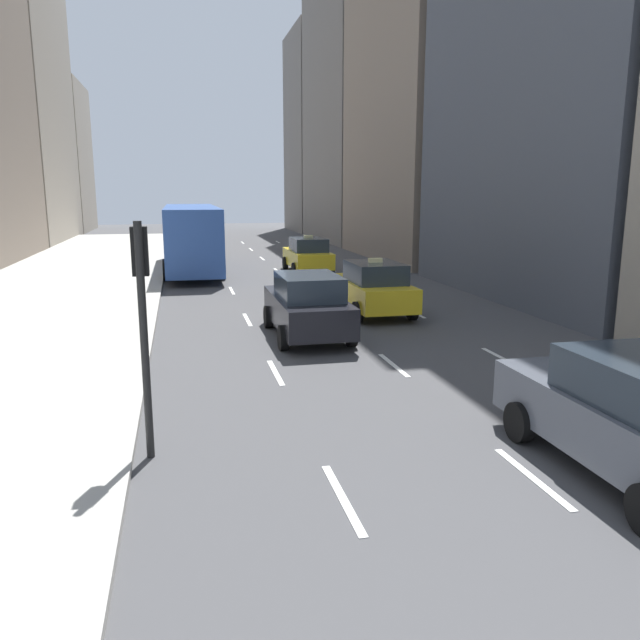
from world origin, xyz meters
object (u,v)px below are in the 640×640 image
(sedan_silver_behind, at_px, (638,418))
(city_bus, at_px, (191,236))
(taxi_second, at_px, (373,287))
(sedan_black_near, at_px, (307,305))
(traffic_light_pole, at_px, (142,302))
(taxi_lead, at_px, (308,255))

(sedan_silver_behind, bearing_deg, city_bus, 102.61)
(taxi_second, bearing_deg, sedan_silver_behind, -90.00)
(sedan_black_near, bearing_deg, taxi_second, 45.75)
(taxi_second, xyz_separation_m, traffic_light_pole, (-6.75, -10.13, 1.53))
(sedan_black_near, bearing_deg, sedan_silver_behind, -73.68)
(sedan_black_near, height_order, city_bus, city_bus)
(taxi_lead, bearing_deg, taxi_second, -90.00)
(taxi_second, xyz_separation_m, city_bus, (-5.61, 12.65, 0.91))
(taxi_lead, bearing_deg, sedan_black_near, -101.48)
(sedan_black_near, relative_size, city_bus, 0.39)
(taxi_second, distance_m, sedan_silver_behind, 12.44)
(taxi_lead, height_order, taxi_second, same)
(taxi_second, height_order, sedan_silver_behind, taxi_second)
(sedan_black_near, xyz_separation_m, traffic_light_pole, (-3.95, -7.25, 1.51))
(sedan_silver_behind, distance_m, traffic_light_pole, 7.29)
(sedan_black_near, bearing_deg, city_bus, 100.27)
(city_bus, bearing_deg, traffic_light_pole, -92.86)
(taxi_lead, bearing_deg, city_bus, 162.75)
(taxi_lead, xyz_separation_m, city_bus, (-5.61, 1.74, 0.91))
(taxi_lead, distance_m, sedan_silver_behind, 23.34)
(traffic_light_pole, bearing_deg, sedan_black_near, 61.42)
(taxi_second, distance_m, traffic_light_pole, 12.26)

